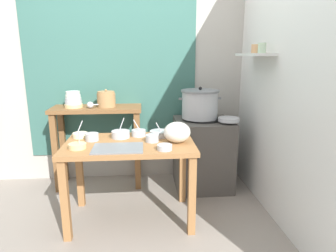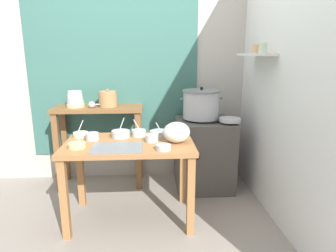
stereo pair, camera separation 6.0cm
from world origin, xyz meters
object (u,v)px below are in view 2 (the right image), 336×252
(prep_bowl_3, at_px, (139,132))
(prep_bowl_6, at_px, (81,134))
(back_shelf_table, at_px, (99,126))
(steamer_pot, at_px, (201,104))
(stove_block, at_px, (204,153))
(serving_tray, at_px, (117,148))
(prep_bowl_0, at_px, (77,145))
(clay_pot, at_px, (108,99))
(plastic_bag, at_px, (177,132))
(prep_bowl_7, at_px, (163,147))
(prep_bowl_5, at_px, (152,138))
(prep_bowl_1, at_px, (92,136))
(wide_pan, at_px, (230,120))
(prep_bowl_4, at_px, (121,134))
(bowl_stack_enamel, at_px, (75,100))
(prep_table, at_px, (130,154))
(ladle, at_px, (93,105))
(prep_bowl_2, at_px, (160,133))

(prep_bowl_3, bearing_deg, prep_bowl_6, -179.60)
(back_shelf_table, height_order, steamer_pot, steamer_pot)
(stove_block, distance_m, serving_tray, 1.22)
(prep_bowl_0, xyz_separation_m, prep_bowl_3, (0.48, 0.33, 0.01))
(steamer_pot, distance_m, clay_pot, 1.01)
(plastic_bag, bearing_deg, prep_bowl_7, -121.93)
(back_shelf_table, height_order, prep_bowl_5, back_shelf_table)
(stove_block, distance_m, prep_bowl_3, 0.90)
(stove_block, xyz_separation_m, prep_bowl_1, (-1.10, -0.55, 0.37))
(wide_pan, bearing_deg, prep_bowl_4, -164.06)
(stove_block, bearing_deg, bowl_stack_enamel, 174.81)
(serving_tray, xyz_separation_m, wide_pan, (1.09, 0.63, 0.07))
(stove_block, height_order, plastic_bag, plastic_bag)
(back_shelf_table, relative_size, prep_bowl_1, 8.35)
(prep_table, height_order, ladle, ladle)
(bowl_stack_enamel, bearing_deg, prep_bowl_4, -48.38)
(back_shelf_table, height_order, prep_bowl_3, back_shelf_table)
(wide_pan, relative_size, prep_bowl_3, 1.38)
(stove_block, relative_size, serving_tray, 1.95)
(prep_bowl_0, xyz_separation_m, prep_bowl_5, (0.60, 0.13, 0.01))
(prep_table, bearing_deg, serving_tray, -116.48)
(prep_table, xyz_separation_m, prep_bowl_2, (0.27, 0.16, 0.14))
(wide_pan, bearing_deg, stove_block, 144.55)
(clay_pot, relative_size, wide_pan, 0.89)
(stove_block, distance_m, plastic_bag, 0.87)
(steamer_pot, bearing_deg, prep_table, -138.46)
(stove_block, height_order, bowl_stack_enamel, bowl_stack_enamel)
(clay_pot, distance_m, prep_bowl_4, 0.67)
(prep_bowl_0, bearing_deg, serving_tray, -6.50)
(bowl_stack_enamel, height_order, plastic_bag, bowl_stack_enamel)
(clay_pot, xyz_separation_m, prep_bowl_6, (-0.18, -0.56, -0.24))
(bowl_stack_enamel, bearing_deg, ladle, -18.86)
(plastic_bag, bearing_deg, prep_bowl_6, 165.09)
(bowl_stack_enamel, distance_m, prep_bowl_6, 0.63)
(plastic_bag, height_order, prep_bowl_0, plastic_bag)
(prep_table, height_order, prep_bowl_2, prep_bowl_2)
(prep_bowl_7, bearing_deg, bowl_stack_enamel, 132.53)
(prep_bowl_1, bearing_deg, back_shelf_table, 94.47)
(stove_block, bearing_deg, prep_bowl_1, -153.49)
(prep_bowl_2, relative_size, prep_bowl_7, 1.48)
(steamer_pot, relative_size, serving_tray, 1.14)
(prep_table, bearing_deg, ladle, 121.36)
(serving_tray, xyz_separation_m, prep_bowl_3, (0.16, 0.37, 0.03))
(wide_pan, relative_size, prep_bowl_7, 1.83)
(plastic_bag, distance_m, prep_bowl_5, 0.22)
(plastic_bag, bearing_deg, clay_pot, 130.49)
(prep_bowl_0, distance_m, prep_bowl_4, 0.43)
(back_shelf_table, xyz_separation_m, plastic_bag, (0.78, -0.79, 0.13))
(prep_table, bearing_deg, plastic_bag, -4.82)
(bowl_stack_enamel, bearing_deg, prep_table, -50.68)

